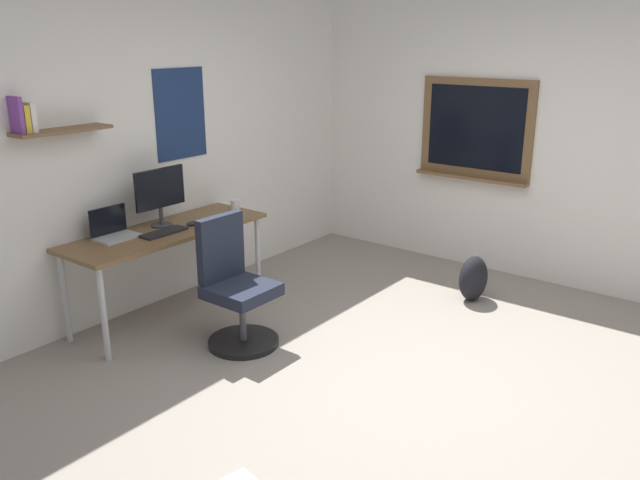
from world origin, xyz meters
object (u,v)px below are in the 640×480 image
desk (167,238)px  office_chair (235,291)px  laptop (114,231)px  coffee_mug (235,205)px  monitor_primary (160,193)px  keyboard (164,232)px  backpack (473,278)px  computer_mouse (192,223)px

desk → office_chair: (-0.02, -0.76, -0.25)m
laptop → coffee_mug: (1.11, -0.17, -0.01)m
office_chair → coffee_mug: bearing=44.3°
monitor_primary → coffee_mug: size_ratio=5.04×
desk → coffee_mug: (0.73, -0.02, 0.11)m
monitor_primary → keyboard: monitor_primary is taller
coffee_mug → backpack: 2.13m
coffee_mug → backpack: coffee_mug is taller
coffee_mug → laptop: bearing=171.4°
desk → monitor_primary: bearing=66.4°
computer_mouse → coffee_mug: size_ratio=1.13×
office_chair → keyboard: bearing=95.3°
computer_mouse → backpack: (1.59, -1.71, -0.55)m
desk → monitor_primary: size_ratio=3.59×
desk → office_chair: bearing=-91.5°
desk → backpack: desk is taller
office_chair → keyboard: 0.76m
laptop → monitor_primary: bearing=-6.6°
laptop → computer_mouse: laptop is taller
office_chair → backpack: bearing=-29.6°
monitor_primary → keyboard: bearing=-126.4°
computer_mouse → coffee_mug: coffee_mug is taller
backpack → desk: bearing=135.1°
backpack → computer_mouse: bearing=132.9°
desk → computer_mouse: bearing=-20.7°
monitor_primary → backpack: bearing=-47.1°
office_chair → computer_mouse: (0.22, 0.68, 0.34)m
desk → office_chair: office_chair is taller
monitor_primary → keyboard: 0.33m
computer_mouse → coffee_mug: 0.54m
laptop → backpack: size_ratio=0.79×
monitor_primary → keyboard: (-0.12, -0.17, -0.26)m
office_chair → laptop: (-0.36, 0.90, 0.37)m
laptop → computer_mouse: (0.57, -0.22, -0.04)m
keyboard → computer_mouse: (0.28, -0.00, 0.01)m
keyboard → coffee_mug: size_ratio=4.02×
desk → coffee_mug: 0.74m
laptop → computer_mouse: size_ratio=2.98×
laptop → coffee_mug: 1.12m
laptop → keyboard: size_ratio=0.84×
office_chair → backpack: size_ratio=2.43×
desk → laptop: 0.42m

